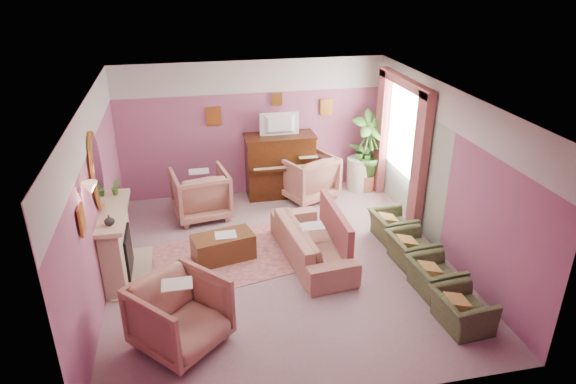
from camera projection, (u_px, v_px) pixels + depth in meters
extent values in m
cube|color=gray|center=(281.00, 263.00, 8.54)|extent=(5.50, 6.00, 0.01)
cube|color=white|center=(280.00, 97.00, 7.37)|extent=(5.50, 6.00, 0.01)
cube|color=#774367|center=(253.00, 129.00, 10.62)|extent=(5.50, 0.02, 2.80)
cube|color=#774367|center=(337.00, 302.00, 5.28)|extent=(5.50, 0.02, 2.80)
cube|color=#774367|center=(95.00, 202.00, 7.44)|extent=(0.02, 6.00, 2.80)
cube|color=#774367|center=(444.00, 172.00, 8.47)|extent=(0.02, 6.00, 2.80)
cube|color=silver|center=(252.00, 77.00, 10.17)|extent=(5.50, 0.01, 0.65)
cube|color=#94A290|center=(409.00, 163.00, 9.76)|extent=(0.01, 3.00, 2.15)
cube|color=tan|center=(116.00, 245.00, 8.00)|extent=(0.30, 1.40, 1.10)
cube|color=black|center=(124.00, 252.00, 8.08)|extent=(0.18, 0.72, 0.68)
cube|color=orange|center=(128.00, 262.00, 8.17)|extent=(0.06, 0.54, 0.10)
cube|color=tan|center=(113.00, 212.00, 7.77)|extent=(0.40, 1.55, 0.07)
cube|color=tan|center=(134.00, 272.00, 8.26)|extent=(0.55, 1.50, 0.02)
ellipsoid|color=#BB772B|center=(96.00, 171.00, 7.46)|extent=(0.04, 0.72, 1.20)
ellipsoid|color=white|center=(98.00, 171.00, 7.47)|extent=(0.01, 0.60, 1.06)
cone|color=#ECAB81|center=(90.00, 188.00, 6.47)|extent=(0.20, 0.20, 0.16)
cube|color=#341809|center=(280.00, 166.00, 10.74)|extent=(1.40, 0.60, 1.30)
cube|color=#341809|center=(283.00, 169.00, 10.40)|extent=(1.30, 0.12, 0.06)
cube|color=beige|center=(283.00, 167.00, 10.39)|extent=(1.20, 0.08, 0.02)
cube|color=#341809|center=(280.00, 136.00, 10.47)|extent=(1.45, 0.65, 0.04)
imported|color=black|center=(280.00, 123.00, 10.30)|extent=(0.80, 0.12, 0.48)
cube|color=#BB772B|center=(214.00, 116.00, 10.30)|extent=(0.30, 0.03, 0.38)
cube|color=#BB772B|center=(326.00, 107.00, 10.72)|extent=(0.26, 0.03, 0.34)
cube|color=#BB772B|center=(277.00, 99.00, 10.43)|extent=(0.22, 0.03, 0.26)
cube|color=#BB772B|center=(82.00, 220.00, 6.25)|extent=(0.03, 0.28, 0.36)
cube|color=silver|center=(405.00, 127.00, 9.71)|extent=(0.03, 1.40, 1.80)
cube|color=brown|center=(420.00, 165.00, 9.04)|extent=(0.16, 0.34, 2.60)
cube|color=brown|center=(381.00, 133.00, 10.68)|extent=(0.16, 0.34, 2.60)
cube|color=brown|center=(405.00, 82.00, 9.34)|extent=(0.16, 2.20, 0.16)
imported|color=#397027|center=(116.00, 187.00, 8.19)|extent=(0.16, 0.16, 0.28)
imported|color=silver|center=(109.00, 220.00, 7.28)|extent=(0.16, 0.16, 0.16)
cube|color=#A86062|center=(232.00, 256.00, 8.71)|extent=(2.84, 2.31, 0.01)
cube|color=#533118|center=(223.00, 247.00, 8.56)|extent=(1.09, 0.71, 0.45)
cube|color=silver|center=(226.00, 235.00, 8.48)|extent=(0.35, 0.28, 0.01)
imported|color=#A87462|center=(312.00, 236.00, 8.49)|extent=(0.71, 2.13, 0.86)
cube|color=brown|center=(336.00, 225.00, 8.50)|extent=(0.11, 1.62, 0.59)
imported|color=#A87462|center=(200.00, 191.00, 9.88)|extent=(1.01, 1.01, 1.06)
imported|color=#A87462|center=(307.00, 174.00, 10.65)|extent=(1.01, 1.01, 1.06)
imported|color=#A87462|center=(180.00, 311.00, 6.53)|extent=(1.01, 1.01, 1.06)
imported|color=#434E2E|center=(463.00, 305.00, 6.95)|extent=(0.54, 0.77, 0.67)
imported|color=#434E2E|center=(435.00, 272.00, 7.68)|extent=(0.54, 0.77, 0.67)
imported|color=#434E2E|center=(412.00, 245.00, 8.41)|extent=(0.54, 0.77, 0.67)
imported|color=#434E2E|center=(393.00, 222.00, 9.14)|extent=(0.54, 0.77, 0.67)
cylinder|color=beige|center=(359.00, 173.00, 11.16)|extent=(0.52, 0.52, 0.70)
imported|color=#397027|center=(360.00, 151.00, 10.94)|extent=(0.30, 0.30, 0.34)
imported|color=#397027|center=(367.00, 153.00, 10.89)|extent=(0.16, 0.16, 0.28)
cylinder|color=#A45F40|center=(366.00, 183.00, 11.15)|extent=(0.34, 0.34, 0.34)
imported|color=#397027|center=(369.00, 144.00, 10.78)|extent=(0.76, 0.76, 1.44)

